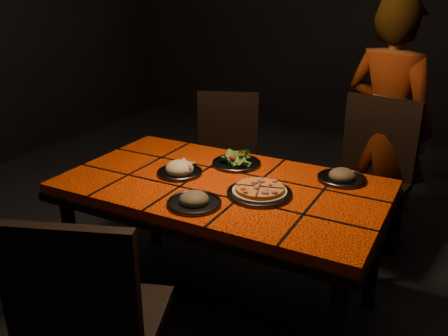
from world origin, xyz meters
The scene contains 11 objects.
room_shell centered at (0.00, 0.00, 1.50)m, with size 6.04×7.04×3.08m.
dining_table centered at (0.00, 0.00, 0.67)m, with size 1.62×0.92×0.75m.
chair_near centered at (-0.02, -0.95, 0.58)m, with size 0.59×0.59×1.01m.
chair_far_left centered at (-0.45, 0.89, 0.55)m, with size 0.56×0.56×0.97m.
chair_far_right centered at (0.55, 0.93, 0.59)m, with size 0.53×0.53×1.04m.
diner centered at (0.58, 1.14, 0.82)m, with size 0.60×0.39×1.64m, color brown.
plate_pizza centered at (0.23, -0.06, 0.77)m, with size 0.32×0.32×0.04m.
plate_pasta centered at (-0.25, -0.01, 0.77)m, with size 0.24×0.24×0.08m.
plate_salad centered at (-0.05, 0.25, 0.78)m, with size 0.27×0.27×0.07m.
plate_mushroom_a centered at (0.01, -0.29, 0.77)m, with size 0.25×0.25×0.08m.
plate_mushroom_b centered at (0.52, 0.31, 0.77)m, with size 0.25×0.25×0.08m.
Camera 1 is at (1.04, -1.94, 1.69)m, focal length 38.00 mm.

